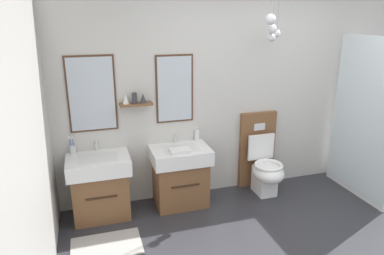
{
  "coord_description": "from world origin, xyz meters",
  "views": [
    {
      "loc": [
        -1.93,
        -2.22,
        2.19
      ],
      "look_at": [
        -0.82,
        1.39,
        0.97
      ],
      "focal_mm": 33.29,
      "sensor_mm": 36.0,
      "label": 1
    }
  ],
  "objects": [
    {
      "name": "toilet",
      "position": [
        0.14,
        1.48,
        0.38
      ],
      "size": [
        0.48,
        0.63,
        1.0
      ],
      "color": "brown",
      "rests_on": "ground"
    },
    {
      "name": "tap_on_left_sink",
      "position": [
        -1.87,
        1.66,
        0.78
      ],
      "size": [
        0.03,
        0.13,
        0.11
      ],
      "color": "silver",
      "rests_on": "vanity_sink_left"
    },
    {
      "name": "bath_mat",
      "position": [
        -1.87,
        0.87,
        0.01
      ],
      "size": [
        0.68,
        0.44,
        0.01
      ],
      "primitive_type": "cube",
      "color": "#9E9993",
      "rests_on": "ground"
    },
    {
      "name": "tap_on_right_sink",
      "position": [
        -0.95,
        1.66,
        0.78
      ],
      "size": [
        0.03,
        0.13,
        0.11
      ],
      "color": "silver",
      "rests_on": "vanity_sink_right"
    },
    {
      "name": "folded_hand_towel",
      "position": [
        -0.99,
        1.32,
        0.74
      ],
      "size": [
        0.22,
        0.16,
        0.04
      ],
      "primitive_type": "cube",
      "color": "white",
      "rests_on": "vanity_sink_right"
    },
    {
      "name": "wall_back",
      "position": [
        -0.02,
        1.74,
        1.3
      ],
      "size": [
        4.9,
        0.62,
        2.6
      ],
      "color": "beige",
      "rests_on": "ground"
    },
    {
      "name": "wall_left",
      "position": [
        -2.39,
        0.0,
        1.3
      ],
      "size": [
        0.12,
        3.61,
        2.6
      ],
      "primitive_type": "cube",
      "color": "beige",
      "rests_on": "ground"
    },
    {
      "name": "soap_dispenser",
      "position": [
        -0.68,
        1.66,
        0.78
      ],
      "size": [
        0.06,
        0.06,
        0.17
      ],
      "color": "white",
      "rests_on": "vanity_sink_right"
    },
    {
      "name": "vanity_sink_right",
      "position": [
        -0.95,
        1.47,
        0.38
      ],
      "size": [
        0.67,
        0.51,
        0.71
      ],
      "color": "brown",
      "rests_on": "ground"
    },
    {
      "name": "vanity_sink_left",
      "position": [
        -1.87,
        1.47,
        0.38
      ],
      "size": [
        0.67,
        0.51,
        0.71
      ],
      "color": "brown",
      "rests_on": "ground"
    },
    {
      "name": "shower_tray",
      "position": [
        1.52,
        1.08,
        0.4
      ],
      "size": [
        0.98,
        1.02,
        1.95
      ],
      "color": "white",
      "rests_on": "ground"
    },
    {
      "name": "toothbrush_cup",
      "position": [
        -2.12,
        1.65,
        0.77
      ],
      "size": [
        0.07,
        0.07,
        0.21
      ],
      "color": "silver",
      "rests_on": "vanity_sink_left"
    }
  ]
}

